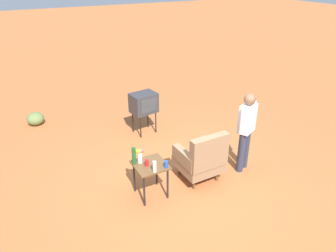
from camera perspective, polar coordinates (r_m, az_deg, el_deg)
name	(u,v)px	position (r m, az deg, el deg)	size (l,w,h in m)	color
ground_plane	(183,180)	(6.25, 2.81, -9.68)	(60.00, 60.00, 0.00)	#AD6033
armchair	(202,158)	(6.00, 6.11, -5.80)	(0.80, 0.80, 1.06)	brown
side_table	(150,169)	(5.58, -3.21, -7.76)	(0.56, 0.56, 0.66)	black
tv_on_stand	(144,103)	(7.61, -4.41, 4.12)	(0.66, 0.52, 1.03)	black
person_standing	(246,128)	(6.27, 13.94, -0.33)	(0.52, 0.35, 1.64)	#2D3347
bottle_wine_green	(134,156)	(5.47, -6.18, -5.37)	(0.07, 0.07, 0.32)	#1E5623
soda_can_red	(147,163)	(5.45, -3.83, -6.65)	(0.07, 0.07, 0.12)	red
bottle_short_clear	(155,167)	(5.28, -2.44, -7.35)	(0.06, 0.06, 0.20)	silver
soda_can_blue	(166,164)	(5.40, -0.35, -6.91)	(0.07, 0.07, 0.12)	blue
flower_vase	(140,155)	(5.51, -5.15, -5.25)	(0.15, 0.10, 0.27)	silver
shrub_mid	(35,119)	(8.93, -22.82, 1.23)	(0.43, 0.43, 0.34)	olive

